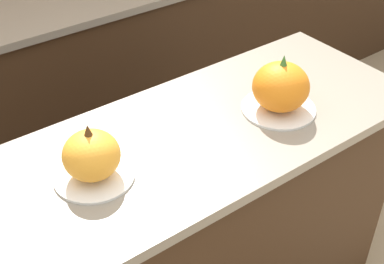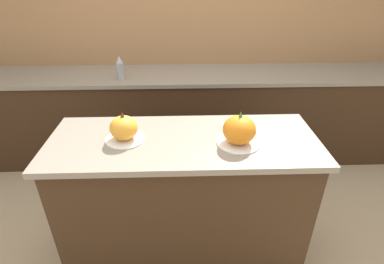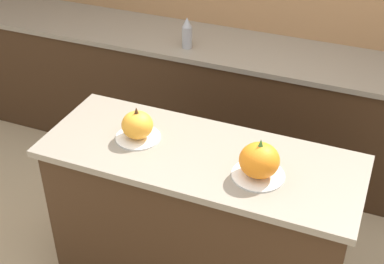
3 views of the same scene
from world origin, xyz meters
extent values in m
cube|color=#382314|center=(0.00, 0.00, 0.45)|extent=(1.46, 0.53, 0.90)
cube|color=gray|center=(0.00, 0.00, 0.92)|extent=(1.52, 0.59, 0.03)
cube|color=#382314|center=(0.00, 1.28, 0.43)|extent=(6.00, 0.56, 0.86)
cube|color=gray|center=(0.00, 1.28, 0.88)|extent=(6.00, 0.60, 0.03)
cylinder|color=white|center=(-0.33, 0.01, 0.94)|extent=(0.22, 0.22, 0.01)
ellipsoid|color=orange|center=(-0.33, 0.01, 1.01)|extent=(0.15, 0.15, 0.13)
cone|color=#4C2D14|center=(-0.33, 0.01, 1.10)|extent=(0.02, 0.02, 0.04)
cylinder|color=white|center=(0.30, -0.06, 0.94)|extent=(0.24, 0.24, 0.01)
ellipsoid|color=orange|center=(0.30, -0.06, 1.02)|extent=(0.18, 0.18, 0.15)
cone|color=#38702D|center=(0.30, -0.06, 1.12)|extent=(0.02, 0.02, 0.04)
cylinder|color=#99999E|center=(-0.54, 1.14, 0.97)|extent=(0.07, 0.07, 0.15)
cone|color=#99999E|center=(-0.54, 1.14, 1.08)|extent=(0.06, 0.06, 0.06)
camera|label=1|loc=(-0.76, -1.03, 1.90)|focal=50.00mm
camera|label=2|loc=(0.00, -1.45, 1.80)|focal=28.00mm
camera|label=3|loc=(0.74, -1.88, 2.42)|focal=50.00mm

